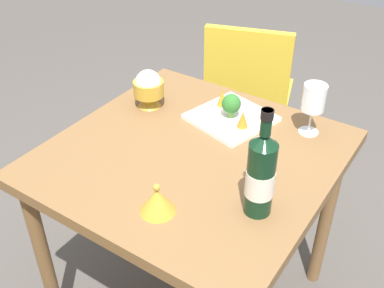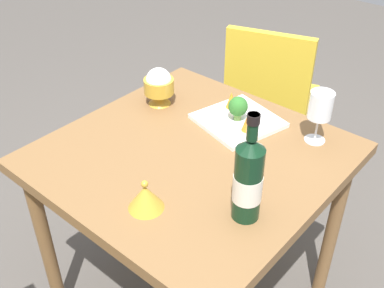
% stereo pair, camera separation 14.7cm
% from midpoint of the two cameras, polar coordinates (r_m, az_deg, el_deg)
% --- Properties ---
extents(dining_table, '(0.86, 0.86, 0.74)m').
position_cam_midpoint_polar(dining_table, '(1.54, 2.73, -3.75)').
color(dining_table, brown).
rests_on(dining_table, ground_plane).
extents(chair_by_wall, '(0.50, 0.50, 0.85)m').
position_cam_midpoint_polar(chair_by_wall, '(2.31, 11.22, 6.36)').
color(chair_by_wall, gold).
rests_on(chair_by_wall, ground_plane).
extents(wine_bottle, '(0.08, 0.08, 0.32)m').
position_cam_midpoint_polar(wine_bottle, '(1.20, 10.37, -4.40)').
color(wine_bottle, black).
rests_on(wine_bottle, dining_table).
extents(wine_glass, '(0.08, 0.08, 0.18)m').
position_cam_midpoint_polar(wine_glass, '(1.54, 18.09, 4.27)').
color(wine_glass, white).
rests_on(wine_glass, dining_table).
extents(rice_bowl, '(0.11, 0.11, 0.14)m').
position_cam_midpoint_polar(rice_bowl, '(1.70, -1.59, 7.06)').
color(rice_bowl, gold).
rests_on(rice_bowl, dining_table).
extents(rice_bowl_lid, '(0.10, 0.10, 0.09)m').
position_cam_midpoint_polar(rice_bowl_lid, '(1.26, -2.37, -6.60)').
color(rice_bowl_lid, gold).
rests_on(rice_bowl_lid, dining_table).
extents(serving_plate, '(0.30, 0.30, 0.02)m').
position_cam_midpoint_polar(serving_plate, '(1.64, 8.20, 2.76)').
color(serving_plate, white).
rests_on(serving_plate, dining_table).
extents(broccoli_floret, '(0.07, 0.07, 0.09)m').
position_cam_midpoint_polar(broccoli_floret, '(1.60, 8.26, 4.42)').
color(broccoli_floret, '#729E4C').
rests_on(broccoli_floret, serving_plate).
extents(carrot_garnish_left, '(0.04, 0.04, 0.06)m').
position_cam_midpoint_polar(carrot_garnish_left, '(1.56, 9.47, 2.52)').
color(carrot_garnish_left, orange).
rests_on(carrot_garnish_left, serving_plate).
extents(carrot_garnish_right, '(0.04, 0.04, 0.06)m').
position_cam_midpoint_polar(carrot_garnish_right, '(1.68, 7.32, 5.28)').
color(carrot_garnish_right, orange).
rests_on(carrot_garnish_right, serving_plate).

